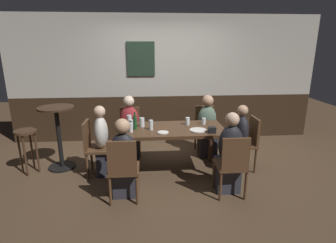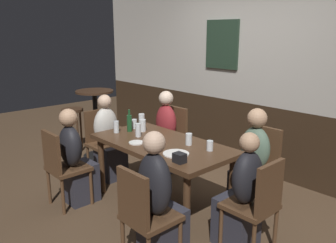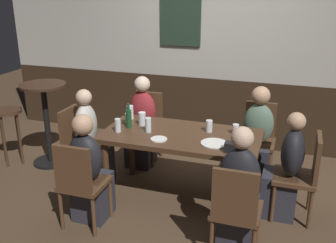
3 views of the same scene
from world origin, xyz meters
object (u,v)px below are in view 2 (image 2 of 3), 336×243
chair_head_west (102,139)px  tumbler_water (210,146)px  dining_table (162,150)px  beer_glass_tall (189,140)px  chair_head_east (257,202)px  person_right_near (159,208)px  chair_left_far (172,135)px  highball_clear (142,120)px  person_head_west (108,144)px  chair_right_near (144,213)px  person_head_east (241,200)px  person_left_far (164,138)px  plate_white_small (136,143)px  condiment_caddy (180,158)px  pint_glass_amber (134,124)px  tumbler_short (143,126)px  side_bar_table (96,119)px  pint_glass_stout (116,127)px  person_left_near (76,163)px  plate_white_large (176,154)px  chair_right_far (260,162)px  chair_left_near (62,164)px  bar_stool (73,118)px  person_right_far (252,167)px  beer_bottle_green (129,123)px  pint_glass_pale (138,131)px

chair_head_west → tumbler_water: chair_head_west is taller
dining_table → beer_glass_tall: bearing=30.2°
chair_head_east → person_right_near: person_right_near is taller
chair_left_far → chair_head_east: same height
beer_glass_tall → highball_clear: bearing=173.0°
person_head_west → person_right_near: bearing=-20.6°
chair_right_near → highball_clear: highball_clear is taller
person_head_east → highball_clear: size_ratio=7.04×
person_left_far → plate_white_small: person_left_far is taller
chair_left_far → chair_right_near: bearing=-49.3°
person_head_east → condiment_caddy: person_head_east is taller
person_head_west → pint_glass_amber: 0.54m
chair_right_near → tumbler_water: 1.06m
tumbler_short → side_bar_table: side_bar_table is taller
chair_left_far → person_head_east: bearing=-25.0°
person_right_near → person_head_east: person_right_near is taller
person_head_west → plate_white_small: bearing=-13.8°
person_left_far → condiment_caddy: 1.62m
person_right_near → pint_glass_stout: 1.48m
highball_clear → pint_glass_amber: highball_clear is taller
side_bar_table → chair_right_near: bearing=-23.7°
person_left_near → pint_glass_stout: bearing=81.9°
person_right_near → condiment_caddy: size_ratio=10.50×
chair_left_far → plate_white_large: bearing=-41.9°
person_head_west → condiment_caddy: (1.62, -0.28, 0.32)m
chair_right_far → person_head_west: person_head_west is taller
chair_left_far → chair_left_near: 1.66m
chair_right_far → person_right_near: person_right_near is taller
person_head_west → side_bar_table: bearing=159.6°
chair_left_near → bar_stool: bearing=148.4°
plate_white_small → plate_white_large: bearing=7.4°
chair_head_west → chair_left_far: bearing=58.3°
chair_left_near → plate_white_large: chair_left_near is taller
person_left_far → tumbler_short: 0.68m
person_right_near → bar_stool: (-3.01, 0.81, 0.08)m
chair_head_east → chair_right_near: bearing=-121.7°
chair_left_far → highball_clear: 0.65m
beer_glass_tall → plate_white_large: (0.12, -0.30, -0.05)m
person_head_east → pint_glass_amber: bearing=175.9°
beer_glass_tall → plate_white_large: beer_glass_tall is taller
chair_head_west → chair_head_east: 2.45m
person_left_near → plate_white_large: person_left_near is taller
tumbler_short → person_right_far: bearing=24.8°
beer_bottle_green → plate_white_small: size_ratio=1.62×
chair_right_far → person_head_west: size_ratio=0.79×
pint_glass_amber → side_bar_table: 1.22m
plate_white_small → pint_glass_pale: bearing=137.3°
dining_table → chair_right_far: (0.71, 0.83, -0.16)m
tumbler_water → pint_glass_pale: bearing=-164.9°
tumbler_short → pint_glass_amber: 0.17m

